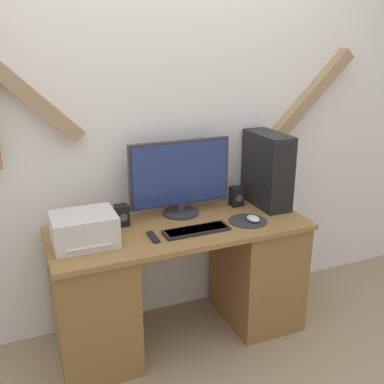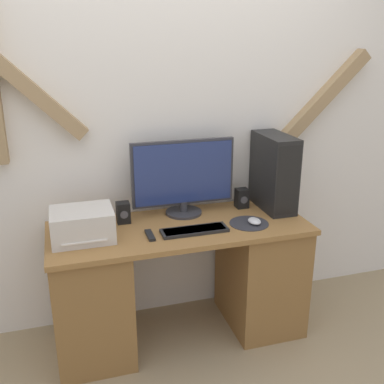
{
  "view_description": "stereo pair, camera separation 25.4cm",
  "coord_description": "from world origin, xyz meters",
  "px_view_note": "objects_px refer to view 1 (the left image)",
  "views": [
    {
      "loc": [
        -0.86,
        -1.92,
        1.77
      ],
      "look_at": [
        0.07,
        0.29,
        0.94
      ],
      "focal_mm": 42.0,
      "sensor_mm": 36.0,
      "label": 1
    },
    {
      "loc": [
        -0.62,
        -2.01,
        1.77
      ],
      "look_at": [
        0.07,
        0.29,
        0.94
      ],
      "focal_mm": 42.0,
      "sensor_mm": 36.0,
      "label": 2
    }
  ],
  "objects_px": {
    "keyboard": "(196,230)",
    "remote_control": "(153,237)",
    "printer": "(84,229)",
    "mouse": "(253,219)",
    "monitor": "(180,176)",
    "speaker_right": "(236,196)",
    "speaker_left": "(122,215)",
    "computer_tower": "(267,170)"
  },
  "relations": [
    {
      "from": "mouse",
      "to": "printer",
      "type": "relative_size",
      "value": 0.3
    },
    {
      "from": "mouse",
      "to": "speaker_right",
      "type": "height_order",
      "value": "speaker_right"
    },
    {
      "from": "monitor",
      "to": "remote_control",
      "type": "xyz_separation_m",
      "value": [
        -0.27,
        -0.28,
        -0.23
      ]
    },
    {
      "from": "monitor",
      "to": "mouse",
      "type": "relative_size",
      "value": 6.43
    },
    {
      "from": "mouse",
      "to": "speaker_left",
      "type": "xyz_separation_m",
      "value": [
        -0.73,
        0.25,
        0.04
      ]
    },
    {
      "from": "monitor",
      "to": "keyboard",
      "type": "relative_size",
      "value": 1.67
    },
    {
      "from": "mouse",
      "to": "computer_tower",
      "type": "height_order",
      "value": "computer_tower"
    },
    {
      "from": "printer",
      "to": "speaker_left",
      "type": "bearing_deg",
      "value": 34.05
    },
    {
      "from": "monitor",
      "to": "computer_tower",
      "type": "distance_m",
      "value": 0.57
    },
    {
      "from": "keyboard",
      "to": "mouse",
      "type": "height_order",
      "value": "mouse"
    },
    {
      "from": "monitor",
      "to": "speaker_right",
      "type": "height_order",
      "value": "monitor"
    },
    {
      "from": "remote_control",
      "to": "printer",
      "type": "bearing_deg",
      "value": 167.52
    },
    {
      "from": "monitor",
      "to": "speaker_left",
      "type": "height_order",
      "value": "monitor"
    },
    {
      "from": "speaker_left",
      "to": "speaker_right",
      "type": "height_order",
      "value": "same"
    },
    {
      "from": "computer_tower",
      "to": "speaker_right",
      "type": "distance_m",
      "value": 0.26
    },
    {
      "from": "mouse",
      "to": "speaker_right",
      "type": "xyz_separation_m",
      "value": [
        0.04,
        0.28,
        0.04
      ]
    },
    {
      "from": "mouse",
      "to": "remote_control",
      "type": "bearing_deg",
      "value": 179.47
    },
    {
      "from": "monitor",
      "to": "speaker_right",
      "type": "relative_size",
      "value": 5.11
    },
    {
      "from": "keyboard",
      "to": "speaker_right",
      "type": "bearing_deg",
      "value": 35.03
    },
    {
      "from": "mouse",
      "to": "speaker_left",
      "type": "height_order",
      "value": "speaker_left"
    },
    {
      "from": "printer",
      "to": "speaker_left",
      "type": "height_order",
      "value": "printer"
    },
    {
      "from": "keyboard",
      "to": "remote_control",
      "type": "relative_size",
      "value": 2.78
    },
    {
      "from": "speaker_left",
      "to": "keyboard",
      "type": "bearing_deg",
      "value": -35.07
    },
    {
      "from": "keyboard",
      "to": "printer",
      "type": "distance_m",
      "value": 0.61
    },
    {
      "from": "monitor",
      "to": "computer_tower",
      "type": "relative_size",
      "value": 1.34
    },
    {
      "from": "computer_tower",
      "to": "printer",
      "type": "xyz_separation_m",
      "value": [
        -1.19,
        -0.13,
        -0.15
      ]
    },
    {
      "from": "keyboard",
      "to": "printer",
      "type": "height_order",
      "value": "printer"
    },
    {
      "from": "printer",
      "to": "keyboard",
      "type": "bearing_deg",
      "value": -8.32
    },
    {
      "from": "speaker_right",
      "to": "computer_tower",
      "type": "bearing_deg",
      "value": -17.8
    },
    {
      "from": "computer_tower",
      "to": "remote_control",
      "type": "distance_m",
      "value": 0.89
    },
    {
      "from": "keyboard",
      "to": "remote_control",
      "type": "distance_m",
      "value": 0.25
    },
    {
      "from": "computer_tower",
      "to": "speaker_right",
      "type": "xyz_separation_m",
      "value": [
        -0.18,
        0.06,
        -0.17
      ]
    },
    {
      "from": "printer",
      "to": "mouse",
      "type": "bearing_deg",
      "value": -4.92
    },
    {
      "from": "keyboard",
      "to": "computer_tower",
      "type": "bearing_deg",
      "value": 20.77
    },
    {
      "from": "mouse",
      "to": "printer",
      "type": "height_order",
      "value": "printer"
    },
    {
      "from": "keyboard",
      "to": "speaker_right",
      "type": "relative_size",
      "value": 3.06
    },
    {
      "from": "speaker_right",
      "to": "remote_control",
      "type": "relative_size",
      "value": 0.91
    },
    {
      "from": "monitor",
      "to": "remote_control",
      "type": "bearing_deg",
      "value": -134.05
    },
    {
      "from": "printer",
      "to": "speaker_right",
      "type": "bearing_deg",
      "value": 10.94
    },
    {
      "from": "computer_tower",
      "to": "printer",
      "type": "height_order",
      "value": "computer_tower"
    },
    {
      "from": "keyboard",
      "to": "speaker_right",
      "type": "distance_m",
      "value": 0.49
    },
    {
      "from": "speaker_left",
      "to": "remote_control",
      "type": "height_order",
      "value": "speaker_left"
    }
  ]
}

